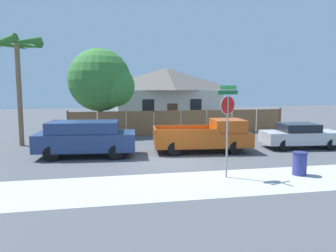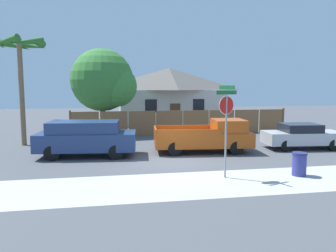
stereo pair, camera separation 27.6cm
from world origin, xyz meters
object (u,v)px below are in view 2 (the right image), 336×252
red_suv (86,137)px  oak_tree (105,81)px  palm_tree (20,53)px  orange_pickup (207,136)px  house (169,95)px  trash_bin (299,164)px  stop_sign (226,116)px  parked_sedan (302,136)px

red_suv → oak_tree: bearing=88.9°
palm_tree → orange_pickup: 11.66m
house → red_suv: house is taller
house → oak_tree: size_ratio=1.62×
oak_tree → red_suv: oak_tree is taller
oak_tree → trash_bin: oak_tree is taller
stop_sign → trash_bin: bearing=-24.2°
palm_tree → red_suv: 7.00m
parked_sedan → trash_bin: size_ratio=4.85×
palm_tree → stop_sign: bearing=-43.3°
oak_tree → palm_tree: size_ratio=0.99×
orange_pickup → parked_sedan: 5.50m
house → trash_bin: 19.32m
house → trash_bin: house is taller
stop_sign → trash_bin: stop_sign is taller
trash_bin → house: bearing=94.9°
oak_tree → orange_pickup: (5.31, -7.80, -2.98)m
oak_tree → trash_bin: bearing=-59.9°
palm_tree → parked_sedan: size_ratio=1.41×
house → trash_bin: bearing=-85.1°
stop_sign → palm_tree: bearing=117.1°
orange_pickup → trash_bin: orange_pickup is taller
orange_pickup → stop_sign: stop_sign is taller
house → oak_tree: 8.59m
house → orange_pickup: bearing=-92.1°
oak_tree → parked_sedan: size_ratio=1.40×
orange_pickup → parked_sedan: orange_pickup is taller
oak_tree → parked_sedan: oak_tree is taller
orange_pickup → stop_sign: size_ratio=1.50×
parked_sedan → stop_sign: 8.11m
house → oak_tree: bearing=-133.1°
oak_tree → palm_tree: 6.33m
red_suv → orange_pickup: 6.18m
house → stop_sign: 18.93m
trash_bin → stop_sign: bearing=175.4°
house → trash_bin: size_ratio=11.01×
house → oak_tree: oak_tree is taller
red_suv → trash_bin: (8.34, -5.12, -0.49)m
house → orange_pickup: house is taller
palm_tree → trash_bin: bearing=-36.4°
oak_tree → red_suv: 8.33m
orange_pickup → trash_bin: bearing=-61.7°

